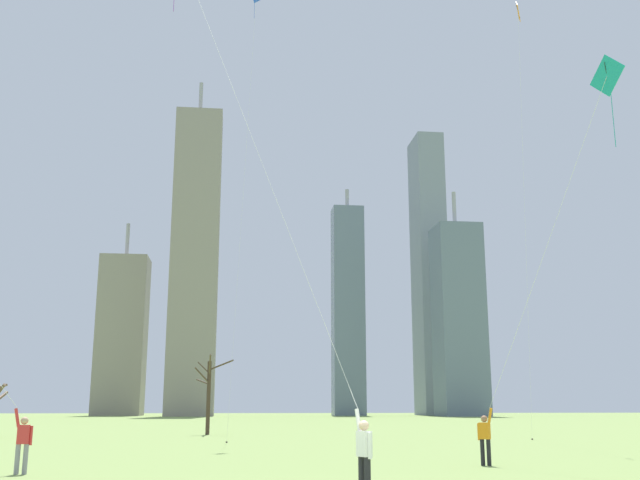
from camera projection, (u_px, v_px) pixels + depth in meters
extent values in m
cylinder|color=gray|center=(25.00, 459.00, 21.34)|extent=(0.14, 0.14, 0.85)
cylinder|color=gray|center=(17.00, 459.00, 21.29)|extent=(0.14, 0.14, 0.85)
cube|color=red|center=(23.00, 434.00, 21.47)|extent=(0.37, 0.25, 0.54)
sphere|color=tan|center=(25.00, 421.00, 21.55)|extent=(0.22, 0.22, 0.22)
cylinder|color=red|center=(31.00, 436.00, 21.51)|extent=(0.09, 0.09, 0.55)
cylinder|color=red|center=(17.00, 418.00, 21.52)|extent=(0.21, 0.12, 0.56)
cylinder|color=black|center=(368.00, 477.00, 15.85)|extent=(0.14, 0.14, 0.85)
cylinder|color=black|center=(362.00, 477.00, 16.03)|extent=(0.14, 0.14, 0.85)
cube|color=white|center=(364.00, 444.00, 16.09)|extent=(0.33, 0.39, 0.54)
sphere|color=beige|center=(364.00, 425.00, 16.18)|extent=(0.22, 0.22, 0.22)
cylinder|color=white|center=(370.00, 446.00, 15.91)|extent=(0.09, 0.09, 0.55)
cylinder|color=white|center=(358.00, 421.00, 16.37)|extent=(0.17, 0.22, 0.56)
cylinder|color=silver|center=(245.00, 119.00, 23.07)|extent=(5.28, 10.31, 17.72)
cylinder|color=black|center=(483.00, 452.00, 24.49)|extent=(0.14, 0.14, 0.85)
cylinder|color=black|center=(489.00, 453.00, 24.37)|extent=(0.14, 0.14, 0.85)
cube|color=orange|center=(485.00, 431.00, 24.59)|extent=(0.39, 0.38, 0.54)
sphere|color=#9E7051|center=(484.00, 419.00, 24.67)|extent=(0.22, 0.22, 0.22)
cylinder|color=orange|center=(479.00, 432.00, 24.70)|extent=(0.09, 0.09, 0.55)
cylinder|color=orange|center=(490.00, 416.00, 24.57)|extent=(0.21, 0.20, 0.56)
cube|color=teal|center=(607.00, 76.00, 23.49)|extent=(0.57, 1.24, 1.32)
cylinder|color=black|center=(607.00, 76.00, 23.49)|extent=(0.24, 0.19, 0.85)
cylinder|color=teal|center=(613.00, 119.00, 23.29)|extent=(0.02, 0.02, 1.86)
cylinder|color=silver|center=(547.00, 246.00, 24.06)|extent=(3.08, 3.91, 10.38)
cylinder|color=blue|center=(254.00, 10.00, 47.83)|extent=(0.02, 0.02, 1.16)
cylinder|color=silver|center=(243.00, 198.00, 43.74)|extent=(1.14, 2.30, 27.89)
cylinder|color=#3F3833|center=(227.00, 442.00, 39.49)|extent=(0.10, 0.10, 0.08)
cube|color=orange|center=(518.00, 12.00, 42.70)|extent=(0.56, 1.19, 1.28)
cylinder|color=black|center=(518.00, 12.00, 42.70)|extent=(0.18, 0.06, 0.84)
cylinder|color=silver|center=(525.00, 226.00, 42.88)|extent=(1.60, 5.71, 24.23)
cylinder|color=#3F3833|center=(532.00, 439.00, 43.06)|extent=(0.10, 0.10, 0.08)
cylinder|color=#423326|center=(208.00, 398.00, 51.43)|extent=(0.28, 0.28, 5.02)
cylinder|color=#423326|center=(204.00, 368.00, 51.92)|extent=(0.91, 0.27, 0.85)
cylinder|color=#423326|center=(203.00, 382.00, 51.94)|extent=(0.98, 0.77, 0.44)
cylinder|color=#423326|center=(210.00, 365.00, 51.08)|extent=(0.21, 1.82, 1.39)
cylinder|color=#423326|center=(202.00, 375.00, 51.29)|extent=(1.08, 1.00, 1.08)
cylinder|color=#423326|center=(221.00, 365.00, 51.68)|extent=(1.74, 0.82, 0.74)
cube|color=gray|center=(195.00, 258.00, 148.13)|extent=(9.44, 5.85, 62.17)
cylinder|color=#99999E|center=(201.00, 98.00, 155.73)|extent=(0.80, 0.80, 6.81)
cube|color=slate|center=(348.00, 309.00, 157.75)|extent=(6.63, 5.50, 44.59)
cylinder|color=#99999E|center=(347.00, 199.00, 163.14)|extent=(0.80, 0.80, 4.31)
cube|color=slate|center=(459.00, 319.00, 146.87)|extent=(8.86, 9.27, 37.85)
cylinder|color=#99999E|center=(454.00, 209.00, 151.86)|extent=(0.80, 0.80, 7.41)
cube|color=gray|center=(122.00, 335.00, 155.77)|extent=(9.87, 8.99, 33.31)
cylinder|color=#99999E|center=(127.00, 241.00, 160.27)|extent=(0.80, 0.80, 7.60)
cube|color=gray|center=(429.00, 272.00, 166.67)|extent=(6.07, 10.56, 63.26)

